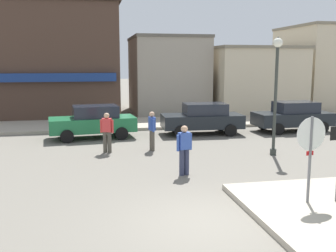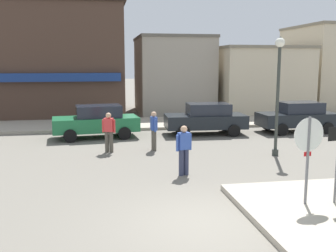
{
  "view_description": "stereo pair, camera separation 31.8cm",
  "coord_description": "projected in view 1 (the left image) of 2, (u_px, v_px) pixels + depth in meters",
  "views": [
    {
      "loc": [
        -2.57,
        -8.06,
        3.57
      ],
      "look_at": [
        -0.07,
        4.5,
        1.5
      ],
      "focal_mm": 42.0,
      "sensor_mm": 36.0,
      "label": 1
    },
    {
      "loc": [
        -2.26,
        -8.12,
        3.57
      ],
      "look_at": [
        -0.07,
        4.5,
        1.5
      ],
      "focal_mm": 42.0,
      "sensor_mm": 36.0,
      "label": 2
    }
  ],
  "objects": [
    {
      "name": "parked_car_third",
      "position": [
        293.0,
        116.0,
        20.51
      ],
      "size": [
        4.03,
        1.93,
        1.56
      ],
      "color": "black",
      "rests_on": "ground"
    },
    {
      "name": "stop_sign",
      "position": [
        310.0,
        148.0,
        9.54
      ],
      "size": [
        0.82,
        0.12,
        2.3
      ],
      "color": "slate",
      "rests_on": "ground"
    },
    {
      "name": "pedestrian_crossing_far",
      "position": [
        152.0,
        130.0,
        16.01
      ],
      "size": [
        0.26,
        0.56,
        1.61
      ],
      "color": "#4C473D",
      "rests_on": "ground"
    },
    {
      "name": "building_corner_shop",
      "position": [
        37.0,
        60.0,
        27.07
      ],
      "size": [
        11.02,
        9.05,
        7.45
      ],
      "color": "#473328",
      "rests_on": "ground"
    },
    {
      "name": "kerb_far",
      "position": [
        136.0,
        124.0,
        22.74
      ],
      "size": [
        80.0,
        4.0,
        0.15
      ],
      "primitive_type": "cube",
      "color": "#A89E8C",
      "rests_on": "ground"
    },
    {
      "name": "parked_car_second",
      "position": [
        203.0,
        118.0,
        19.71
      ],
      "size": [
        4.07,
        2.0,
        1.56
      ],
      "color": "black",
      "rests_on": "ground"
    },
    {
      "name": "parked_car_nearest",
      "position": [
        93.0,
        121.0,
        18.68
      ],
      "size": [
        4.15,
        2.19,
        1.56
      ],
      "color": "#1E6B3D",
      "rests_on": "ground"
    },
    {
      "name": "pedestrian_kerb_side",
      "position": [
        107.0,
        131.0,
        15.61
      ],
      "size": [
        0.55,
        0.32,
        1.61
      ],
      "color": "#4C473D",
      "rests_on": "ground"
    },
    {
      "name": "pedestrian_crossing_near",
      "position": [
        184.0,
        149.0,
        12.48
      ],
      "size": [
        0.55,
        0.31,
        1.61
      ],
      "color": "#2D334C",
      "rests_on": "ground"
    },
    {
      "name": "building_storefront_left_near",
      "position": [
        167.0,
        75.0,
        28.49
      ],
      "size": [
        5.15,
        6.13,
        5.39
      ],
      "color": "#9E9384",
      "rests_on": "ground"
    },
    {
      "name": "building_storefront_right_near",
      "position": [
        331.0,
        68.0,
        31.03
      ],
      "size": [
        7.09,
        6.79,
        6.36
      ],
      "color": "beige",
      "rests_on": "ground"
    },
    {
      "name": "building_storefront_left_mid",
      "position": [
        246.0,
        79.0,
        29.5
      ],
      "size": [
        6.29,
        7.83,
        4.68
      ],
      "color": "beige",
      "rests_on": "ground"
    },
    {
      "name": "ground_plane",
      "position": [
        210.0,
        223.0,
        8.87
      ],
      "size": [
        160.0,
        160.0,
        0.0
      ],
      "primitive_type": "plane",
      "color": "#6B665B"
    },
    {
      "name": "lamp_post",
      "position": [
        276.0,
        79.0,
        14.91
      ],
      "size": [
        0.36,
        0.36,
        4.54
      ],
      "color": "#333833",
      "rests_on": "ground"
    }
  ]
}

